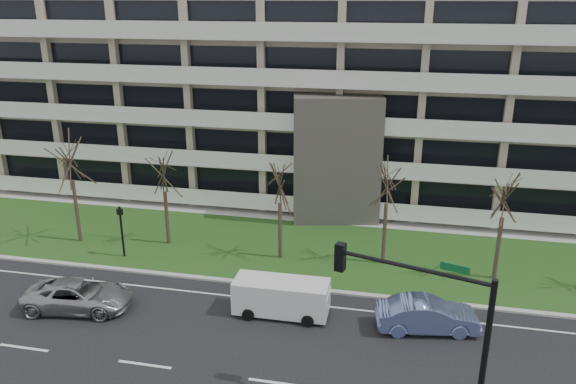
% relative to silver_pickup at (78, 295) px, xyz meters
% --- Properties ---
extents(ground, '(160.00, 160.00, 0.00)m').
position_rel_silver_pickup_xyz_m(ground, '(11.38, -3.67, -0.76)').
color(ground, black).
rests_on(ground, ground).
extents(grass_verge, '(90.00, 10.00, 0.06)m').
position_rel_silver_pickup_xyz_m(grass_verge, '(11.38, 9.33, -0.73)').
color(grass_verge, '#27521B').
rests_on(grass_verge, ground).
extents(curb, '(90.00, 0.35, 0.12)m').
position_rel_silver_pickup_xyz_m(curb, '(11.38, 4.33, -0.70)').
color(curb, '#B2B2AD').
rests_on(curb, ground).
extents(sidewalk, '(90.00, 2.00, 0.08)m').
position_rel_silver_pickup_xyz_m(sidewalk, '(11.38, 14.83, -0.72)').
color(sidewalk, '#B2B2AD').
rests_on(sidewalk, ground).
extents(lane_edge_line, '(90.00, 0.12, 0.01)m').
position_rel_silver_pickup_xyz_m(lane_edge_line, '(11.38, 2.83, -0.75)').
color(lane_edge_line, white).
rests_on(lane_edge_line, ground).
extents(apartment_building, '(60.50, 15.10, 18.75)m').
position_rel_silver_pickup_xyz_m(apartment_building, '(11.37, 21.65, 6.85)').
color(apartment_building, tan).
rests_on(apartment_building, ground).
extents(silver_pickup, '(5.76, 3.24, 1.52)m').
position_rel_silver_pickup_xyz_m(silver_pickup, '(0.00, 0.00, 0.00)').
color(silver_pickup, '#A2A4A9').
rests_on(silver_pickup, ground).
extents(blue_sedan, '(5.11, 2.52, 1.61)m').
position_rel_silver_pickup_xyz_m(blue_sedan, '(17.56, 1.71, 0.05)').
color(blue_sedan, '#7281C6').
rests_on(blue_sedan, ground).
extents(white_van, '(4.81, 2.03, 1.86)m').
position_rel_silver_pickup_xyz_m(white_van, '(10.42, 1.65, 0.35)').
color(white_van, white).
rests_on(white_van, ground).
extents(traffic_signal, '(5.69, 1.96, 6.83)m').
position_rel_silver_pickup_xyz_m(traffic_signal, '(17.26, -4.75, 3.66)').
color(traffic_signal, black).
rests_on(traffic_signal, ground).
extents(pedestrian_signal, '(0.39, 0.35, 3.35)m').
position_rel_silver_pickup_xyz_m(pedestrian_signal, '(-0.61, 6.04, 1.37)').
color(pedestrian_signal, black).
rests_on(pedestrian_signal, ground).
extents(tree_1, '(3.80, 3.80, 7.59)m').
position_rel_silver_pickup_xyz_m(tree_1, '(-4.54, 7.58, 5.14)').
color(tree_1, '#382B21').
rests_on(tree_1, ground).
extents(tree_2, '(3.25, 3.25, 6.49)m').
position_rel_silver_pickup_xyz_m(tree_2, '(1.29, 8.44, 4.28)').
color(tree_2, '#382B21').
rests_on(tree_2, ground).
extents(tree_3, '(3.26, 3.26, 6.52)m').
position_rel_silver_pickup_xyz_m(tree_3, '(8.89, 7.90, 4.30)').
color(tree_3, '#382B21').
rests_on(tree_3, ground).
extents(tree_4, '(3.46, 3.46, 6.91)m').
position_rel_silver_pickup_xyz_m(tree_4, '(15.12, 8.44, 4.61)').
color(tree_4, '#382B21').
rests_on(tree_4, ground).
extents(tree_5, '(3.35, 3.35, 6.69)m').
position_rel_silver_pickup_xyz_m(tree_5, '(21.47, 7.86, 4.44)').
color(tree_5, '#382B21').
rests_on(tree_5, ground).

